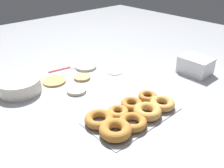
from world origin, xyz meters
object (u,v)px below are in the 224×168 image
at_px(batter_bowl, 20,86).
at_px(spatula, 74,66).
at_px(donut_tray, 131,115).
at_px(pancake_2, 82,77).
at_px(pancake_4, 54,81).
at_px(container_stack, 195,65).
at_px(pancake_0, 86,66).
at_px(pancake_3, 77,90).
at_px(pancake_1, 115,71).

distance_m(batter_bowl, spatula, 0.36).
bearing_deg(donut_tray, pancake_2, 81.74).
bearing_deg(pancake_4, donut_tray, -81.74).
bearing_deg(container_stack, donut_tray, -174.40).
relative_size(pancake_2, batter_bowl, 0.44).
bearing_deg(donut_tray, pancake_0, 72.95).
xyz_separation_m(pancake_0, pancake_2, (-0.10, -0.10, -0.00)).
bearing_deg(pancake_2, pancake_3, -136.62).
distance_m(container_stack, spatula, 0.67).
xyz_separation_m(donut_tray, spatula, (0.11, 0.56, -0.02)).
height_order(pancake_0, pancake_3, same).
bearing_deg(pancake_3, pancake_1, 7.75).
relative_size(pancake_1, pancake_4, 0.79).
distance_m(donut_tray, batter_bowl, 0.54).
height_order(pancake_1, donut_tray, donut_tray).
bearing_deg(spatula, donut_tray, -91.47).
xyz_separation_m(pancake_1, container_stack, (0.31, -0.30, 0.04)).
bearing_deg(batter_bowl, container_stack, -29.06).
relative_size(pancake_3, batter_bowl, 0.48).
xyz_separation_m(pancake_1, batter_bowl, (-0.47, 0.13, 0.03)).
distance_m(pancake_3, pancake_4, 0.16).
relative_size(pancake_1, pancake_2, 1.07).
height_order(pancake_1, container_stack, container_stack).
xyz_separation_m(pancake_3, donut_tray, (0.04, -0.32, 0.01)).
bearing_deg(container_stack, batter_bowl, 150.94).
relative_size(donut_tray, spatula, 1.60).
distance_m(pancake_3, container_stack, 0.65).
distance_m(pancake_2, spatula, 0.16).
xyz_separation_m(pancake_0, spatula, (-0.04, 0.06, -0.00)).
xyz_separation_m(pancake_2, donut_tray, (-0.06, -0.41, 0.01)).
bearing_deg(pancake_2, pancake_1, -16.88).
height_order(pancake_2, container_stack, container_stack).
relative_size(pancake_3, container_stack, 0.58).
bearing_deg(pancake_4, pancake_3, -79.09).
relative_size(donut_tray, container_stack, 2.38).
height_order(pancake_2, pancake_3, pancake_3).
relative_size(pancake_3, pancake_4, 0.80).
height_order(pancake_2, batter_bowl, batter_bowl).
bearing_deg(batter_bowl, pancake_0, 2.26).
bearing_deg(pancake_2, spatula, 70.20).
height_order(pancake_1, pancake_3, pancake_3).
bearing_deg(container_stack, pancake_0, 131.19).
xyz_separation_m(batter_bowl, container_stack, (0.78, -0.44, 0.01)).
xyz_separation_m(pancake_1, pancake_3, (-0.28, -0.04, 0.00)).
distance_m(pancake_1, pancake_3, 0.28).
xyz_separation_m(pancake_0, batter_bowl, (-0.39, -0.02, 0.03)).
distance_m(donut_tray, container_stack, 0.55).
bearing_deg(pancake_4, pancake_2, -25.82).
xyz_separation_m(container_stack, spatula, (-0.44, 0.51, -0.04)).
height_order(container_stack, spatula, container_stack).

